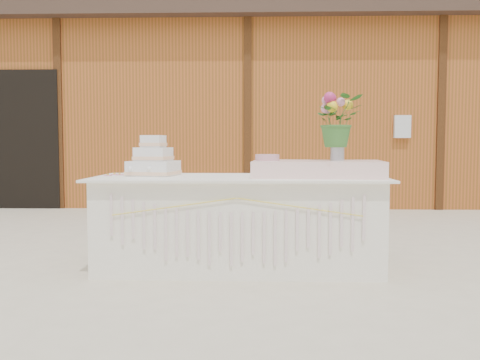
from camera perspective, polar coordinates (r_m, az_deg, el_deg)
name	(u,v)px	position (r m, az deg, el deg)	size (l,w,h in m)	color
ground	(239,268)	(4.56, -0.12, -9.34)	(80.00, 80.00, 0.00)	beige
barn	(249,110)	(10.45, 0.97, 7.43)	(12.60, 4.60, 3.30)	#AC5224
cake_table	(239,222)	(4.48, -0.13, -4.52)	(2.40, 1.00, 0.77)	white
wedding_cake	(154,162)	(4.62, -9.21, 1.91)	(0.44, 0.44, 0.34)	white
pink_cake_stand	(267,164)	(4.47, 2.92, 1.71)	(0.25, 0.25, 0.18)	white
satin_runner	(317,169)	(4.45, 8.25, 1.19)	(1.05, 0.61, 0.13)	#FBD0CA
flower_vase	(337,151)	(4.54, 10.33, 3.07)	(0.12, 0.12, 0.16)	#B8B8BD
bouquet	(338,115)	(4.54, 10.38, 6.83)	(0.39, 0.34, 0.44)	#36702C
loose_flowers	(117,174)	(4.73, -13.01, 0.60)	(0.14, 0.34, 0.02)	pink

